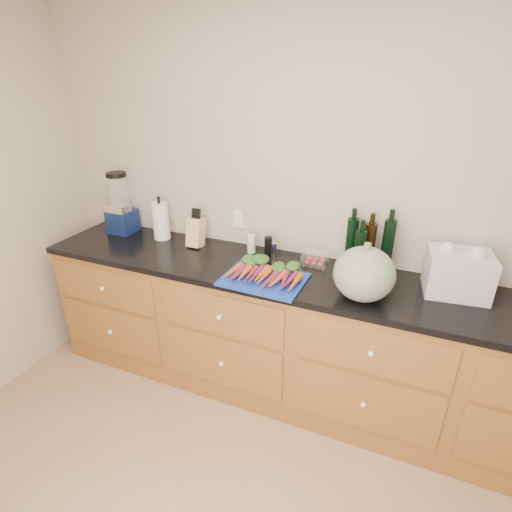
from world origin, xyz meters
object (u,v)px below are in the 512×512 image
at_px(cutting_board, 264,279).
at_px(squash, 364,274).
at_px(tomato_box, 315,259).
at_px(blender_appliance, 120,207).
at_px(carrots, 266,272).
at_px(knife_block, 196,232).
at_px(paper_towel, 161,221).

height_order(cutting_board, squash, squash).
relative_size(squash, tomato_box, 2.08).
relative_size(squash, blender_appliance, 0.71).
xyz_separation_m(cutting_board, carrots, (0.00, 0.03, 0.03)).
bearing_deg(squash, tomato_box, 138.00).
xyz_separation_m(squash, blender_appliance, (-1.86, 0.30, 0.05)).
distance_m(knife_block, tomato_box, 0.86).
bearing_deg(cutting_board, paper_towel, 161.18).
distance_m(squash, paper_towel, 1.54).
relative_size(carrots, tomato_box, 2.77).
xyz_separation_m(blender_appliance, knife_block, (0.66, -0.02, -0.10)).
height_order(cutting_board, paper_towel, paper_towel).
height_order(blender_appliance, knife_block, blender_appliance).
bearing_deg(paper_towel, squash, -11.32).
relative_size(carrots, paper_towel, 1.62).
bearing_deg(tomato_box, knife_block, -178.00).
xyz_separation_m(cutting_board, squash, (0.57, 0.02, 0.14)).
xyz_separation_m(carrots, blender_appliance, (-1.29, 0.28, 0.16)).
height_order(squash, knife_block, squash).
relative_size(carrots, blender_appliance, 0.95).
height_order(knife_block, tomato_box, knife_block).
bearing_deg(blender_appliance, paper_towel, 0.41).
height_order(squash, tomato_box, squash).
distance_m(blender_appliance, tomato_box, 1.52).
distance_m(carrots, knife_block, 0.69).
relative_size(knife_block, tomato_box, 1.27).
relative_size(cutting_board, knife_block, 2.39).
bearing_deg(carrots, knife_block, 157.28).
distance_m(paper_towel, knife_block, 0.31).
relative_size(blender_appliance, paper_towel, 1.70).
distance_m(cutting_board, paper_towel, 1.00).
bearing_deg(knife_block, squash, -13.18).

